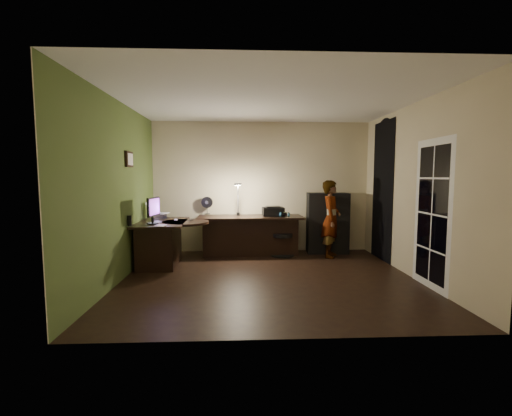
{
  "coord_description": "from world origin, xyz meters",
  "views": [
    {
      "loc": [
        -0.43,
        -5.17,
        1.58
      ],
      "look_at": [
        -0.15,
        1.05,
        1.0
      ],
      "focal_mm": 24.0,
      "sensor_mm": 36.0,
      "label": 1
    }
  ],
  "objects_px": {
    "desk_left": "(163,243)",
    "office_chair": "(282,235)",
    "cabinet": "(327,223)",
    "monitor": "(152,214)",
    "person": "(331,219)",
    "desk_right": "(250,236)"
  },
  "relations": [
    {
      "from": "cabinet",
      "to": "person",
      "type": "relative_size",
      "value": 0.83
    },
    {
      "from": "desk_left",
      "to": "monitor",
      "type": "height_order",
      "value": "monitor"
    },
    {
      "from": "desk_left",
      "to": "cabinet",
      "type": "bearing_deg",
      "value": 12.44
    },
    {
      "from": "monitor",
      "to": "cabinet",
      "type": "bearing_deg",
      "value": 27.05
    },
    {
      "from": "monitor",
      "to": "desk_right",
      "type": "bearing_deg",
      "value": 39.63
    },
    {
      "from": "desk_left",
      "to": "person",
      "type": "relative_size",
      "value": 0.9
    },
    {
      "from": "desk_right",
      "to": "person",
      "type": "relative_size",
      "value": 1.39
    },
    {
      "from": "cabinet",
      "to": "monitor",
      "type": "height_order",
      "value": "cabinet"
    },
    {
      "from": "office_chair",
      "to": "person",
      "type": "xyz_separation_m",
      "value": [
        0.94,
        -0.12,
        0.33
      ]
    },
    {
      "from": "desk_right",
      "to": "cabinet",
      "type": "height_order",
      "value": "cabinet"
    },
    {
      "from": "person",
      "to": "office_chair",
      "type": "bearing_deg",
      "value": 104.1
    },
    {
      "from": "cabinet",
      "to": "monitor",
      "type": "xyz_separation_m",
      "value": [
        -3.26,
        -1.23,
        0.33
      ]
    },
    {
      "from": "office_chair",
      "to": "desk_left",
      "type": "bearing_deg",
      "value": 177.32
    },
    {
      "from": "person",
      "to": "cabinet",
      "type": "bearing_deg",
      "value": 17.0
    },
    {
      "from": "desk_right",
      "to": "monitor",
      "type": "distance_m",
      "value": 2.06
    },
    {
      "from": "cabinet",
      "to": "office_chair",
      "type": "distance_m",
      "value": 1.02
    },
    {
      "from": "cabinet",
      "to": "office_chair",
      "type": "relative_size",
      "value": 1.46
    },
    {
      "from": "desk_left",
      "to": "office_chair",
      "type": "height_order",
      "value": "office_chair"
    },
    {
      "from": "desk_left",
      "to": "desk_right",
      "type": "height_order",
      "value": "desk_right"
    },
    {
      "from": "desk_right",
      "to": "person",
      "type": "distance_m",
      "value": 1.63
    },
    {
      "from": "desk_left",
      "to": "cabinet",
      "type": "xyz_separation_m",
      "value": [
        3.19,
        0.83,
        0.23
      ]
    },
    {
      "from": "monitor",
      "to": "person",
      "type": "xyz_separation_m",
      "value": [
        3.23,
        0.84,
        -0.2
      ]
    }
  ]
}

